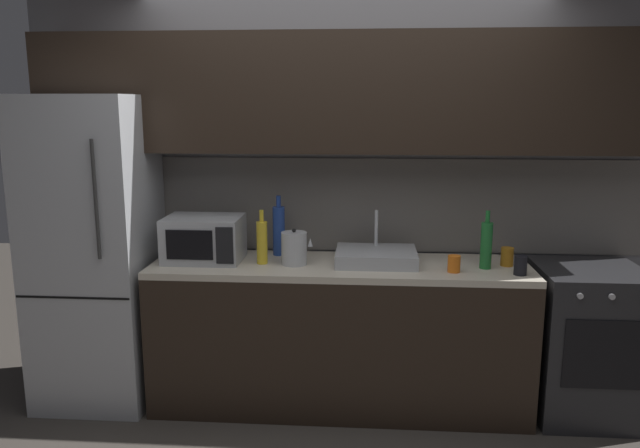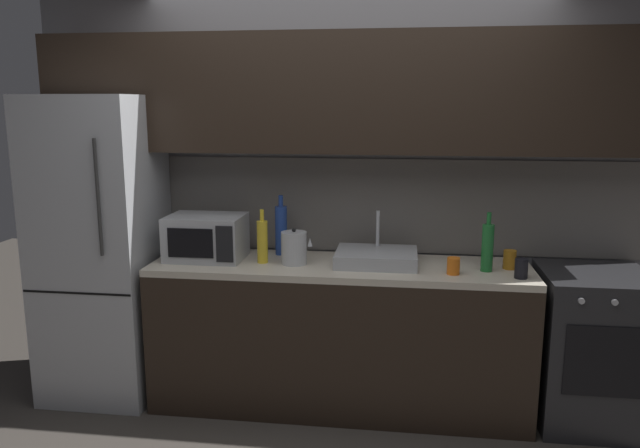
% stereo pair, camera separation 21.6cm
% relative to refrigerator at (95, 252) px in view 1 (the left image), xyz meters
% --- Properties ---
extents(back_wall, '(3.99, 0.44, 2.50)m').
position_rel_refrigerator_xyz_m(back_wall, '(1.51, 0.30, 0.60)').
color(back_wall, slate).
rests_on(back_wall, ground).
extents(counter_run, '(2.25, 0.60, 0.90)m').
position_rel_refrigerator_xyz_m(counter_run, '(1.51, 0.00, -0.50)').
color(counter_run, black).
rests_on(counter_run, ground).
extents(refrigerator, '(0.68, 0.69, 1.89)m').
position_rel_refrigerator_xyz_m(refrigerator, '(0.00, 0.00, 0.00)').
color(refrigerator, '#ADAFB5').
rests_on(refrigerator, ground).
extents(oven_range, '(0.60, 0.62, 0.90)m').
position_rel_refrigerator_xyz_m(oven_range, '(2.97, -0.00, -0.50)').
color(oven_range, '#232326').
rests_on(oven_range, ground).
extents(microwave, '(0.46, 0.35, 0.27)m').
position_rel_refrigerator_xyz_m(microwave, '(0.68, 0.02, 0.09)').
color(microwave, '#A8AAAF').
rests_on(microwave, counter_run).
extents(sink_basin, '(0.48, 0.38, 0.30)m').
position_rel_refrigerator_xyz_m(sink_basin, '(1.72, 0.03, -0.01)').
color(sink_basin, '#ADAFB5').
rests_on(sink_basin, counter_run).
extents(kettle, '(0.19, 0.15, 0.22)m').
position_rel_refrigerator_xyz_m(kettle, '(1.24, -0.03, 0.05)').
color(kettle, '#B7BABF').
rests_on(kettle, counter_run).
extents(wine_bottle_blue, '(0.08, 0.08, 0.38)m').
position_rel_refrigerator_xyz_m(wine_bottle_blue, '(1.11, 0.19, 0.11)').
color(wine_bottle_blue, '#234299').
rests_on(wine_bottle_blue, counter_run).
extents(wine_bottle_yellow, '(0.06, 0.06, 0.32)m').
position_rel_refrigerator_xyz_m(wine_bottle_yellow, '(1.04, -0.03, 0.09)').
color(wine_bottle_yellow, gold).
rests_on(wine_bottle_yellow, counter_run).
extents(wine_bottle_green, '(0.07, 0.07, 0.34)m').
position_rel_refrigerator_xyz_m(wine_bottle_green, '(2.35, -0.04, 0.10)').
color(wine_bottle_green, '#1E6B2D').
rests_on(wine_bottle_green, counter_run).
extents(mug_dark, '(0.07, 0.07, 0.11)m').
position_rel_refrigerator_xyz_m(mug_dark, '(2.52, -0.17, 0.01)').
color(mug_dark, black).
rests_on(mug_dark, counter_run).
extents(mug_orange, '(0.07, 0.07, 0.10)m').
position_rel_refrigerator_xyz_m(mug_orange, '(2.16, -0.14, 0.00)').
color(mug_orange, orange).
rests_on(mug_orange, counter_run).
extents(mug_amber, '(0.07, 0.07, 0.11)m').
position_rel_refrigerator_xyz_m(mug_amber, '(2.49, 0.03, 0.01)').
color(mug_amber, '#B27019').
rests_on(mug_amber, counter_run).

